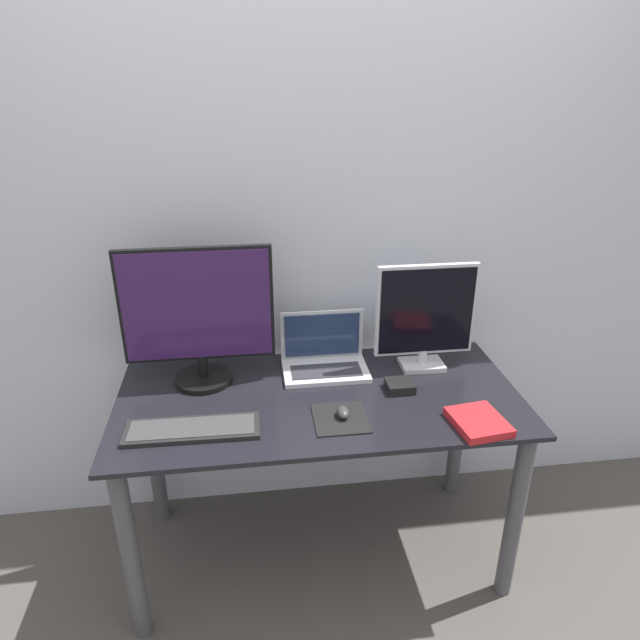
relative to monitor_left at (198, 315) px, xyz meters
name	(u,v)px	position (x,y,z in m)	size (l,w,h in m)	color
ground_plane	(332,624)	(0.42, -0.52, -1.02)	(12.00, 12.00, 0.00)	#4C4742
wall_back	(306,232)	(0.42, 0.25, 0.23)	(7.00, 0.05, 2.50)	silver
desk	(319,430)	(0.42, -0.17, -0.42)	(1.46, 0.70, 0.75)	black
monitor_left	(198,315)	(0.00, 0.00, 0.00)	(0.55, 0.22, 0.53)	black
monitor_right	(426,316)	(0.86, 0.00, -0.05)	(0.39, 0.12, 0.43)	silver
laptop	(324,356)	(0.47, 0.04, -0.22)	(0.33, 0.22, 0.22)	silver
keyboard	(192,429)	(-0.02, -0.33, -0.27)	(0.44, 0.15, 0.02)	black
mousepad	(340,419)	(0.47, -0.32, -0.27)	(0.18, 0.19, 0.00)	black
mouse	(343,412)	(0.48, -0.32, -0.25)	(0.04, 0.07, 0.03)	#333333
book	(478,422)	(0.92, -0.42, -0.26)	(0.19, 0.21, 0.03)	red
power_brick	(400,386)	(0.72, -0.16, -0.26)	(0.10, 0.09, 0.03)	black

